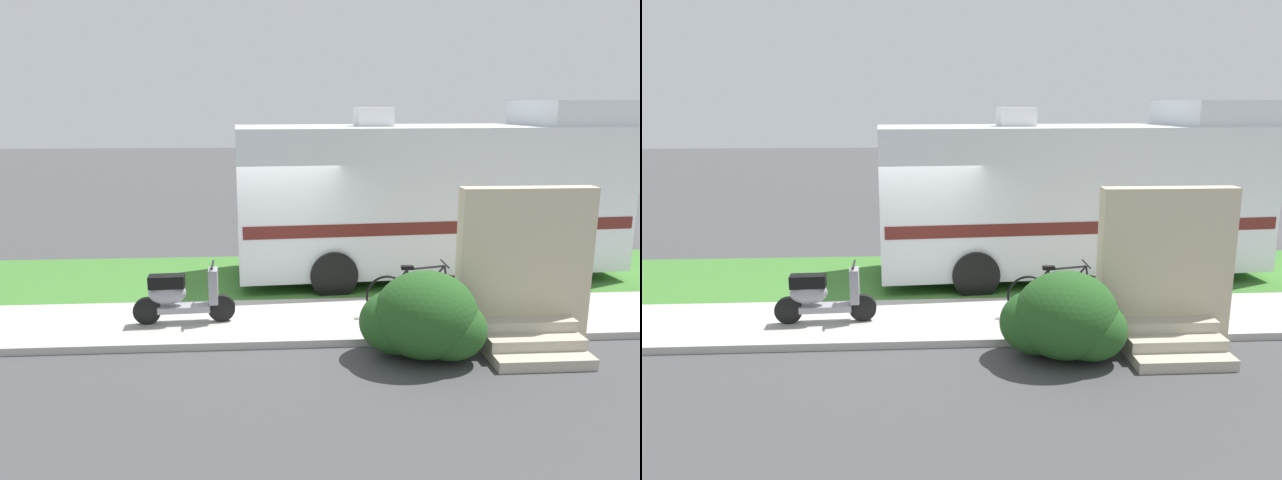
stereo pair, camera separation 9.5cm
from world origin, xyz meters
TOP-DOWN VIEW (x-y plane):
  - ground_plane at (0.00, 0.00)m, footprint 80.00×80.00m
  - sidewalk at (0.00, -1.20)m, footprint 24.00×2.00m
  - grass_strip at (0.00, 1.50)m, footprint 24.00×3.40m
  - motorhome_rv at (3.31, 1.51)m, footprint 7.93×2.93m
  - scooter at (-1.47, -1.28)m, footprint 1.62×0.50m
  - bicycle at (2.41, -1.22)m, footprint 1.74×0.52m
  - pickup_truck_near at (6.95, 6.07)m, footprint 5.61×2.33m
  - pickup_truck_far at (2.83, 8.95)m, footprint 5.09×2.31m
  - porch_steps at (3.78, -2.29)m, footprint 2.00×1.26m
  - bush_by_porch at (2.16, -2.69)m, footprint 1.78×1.33m
  - bottle_green at (3.81, -0.97)m, footprint 0.06×0.06m
  - bottle_spare at (2.93, -1.08)m, footprint 0.07×0.07m

SIDE VIEW (x-z plane):
  - ground_plane at x=0.00m, z-range 0.00..0.00m
  - grass_strip at x=0.00m, z-range 0.00..0.08m
  - sidewalk at x=0.00m, z-range 0.00..0.12m
  - bottle_spare at x=2.93m, z-range 0.10..0.34m
  - bottle_green at x=3.81m, z-range 0.10..0.38m
  - bicycle at x=2.41m, z-range 0.06..0.96m
  - scooter at x=-1.47m, z-range 0.09..1.06m
  - bush_by_porch at x=2.16m, z-range -0.03..1.22m
  - pickup_truck_far at x=2.83m, z-range 0.06..1.86m
  - porch_steps at x=3.78m, z-range -0.23..2.17m
  - pickup_truck_near at x=6.95m, z-range 0.06..1.89m
  - motorhome_rv at x=3.31m, z-range -0.09..3.56m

